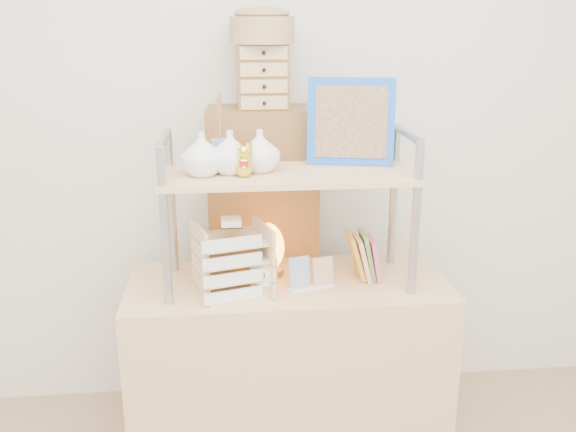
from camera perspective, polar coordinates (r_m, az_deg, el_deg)
The scene contains 10 objects.
room_shell at distance 1.42m, azimuth 3.40°, elevation 16.82°, with size 3.42×3.41×2.61m.
desk at distance 2.59m, azimuth 0.02°, elevation -13.44°, with size 1.20×0.50×0.75m, color tan.
cabinet at distance 2.79m, azimuth -2.09°, elevation -4.26°, with size 0.45×0.24×1.35m, color brown.
hutch at distance 2.29m, azimuth -1.34°, elevation 4.34°, with size 0.90×0.34×0.74m.
letter_tray at distance 2.30m, azimuth -4.96°, elevation -4.18°, with size 0.28×0.27×0.28m.
salt_lamp at distance 2.45m, azimuth -1.78°, elevation -2.91°, with size 0.13×0.13×0.20m.
desk_clock at distance 2.29m, azimuth -2.15°, elevation -5.46°, with size 0.10×0.05×0.13m.
postcard_stand at distance 2.36m, azimuth 2.05°, elevation -5.60°, with size 0.17×0.09×0.12m.
drawer_chest at distance 2.57m, azimuth -2.26°, elevation 12.31°, with size 0.20×0.16×0.25m.
woven_basket at distance 2.56m, azimuth -2.31°, elevation 16.21°, with size 0.25×0.25×0.10m, color olive.
Camera 1 is at (-0.22, -1.01, 1.72)m, focal length 40.00 mm.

